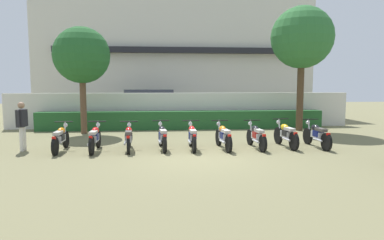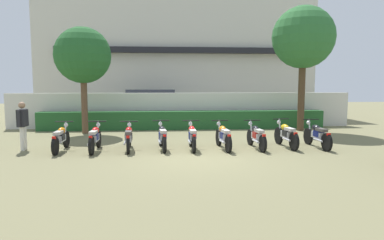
% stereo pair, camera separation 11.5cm
% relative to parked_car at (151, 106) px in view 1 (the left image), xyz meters
% --- Properties ---
extents(ground, '(60.00, 60.00, 0.00)m').
position_rel_parked_car_xyz_m(ground, '(1.64, -9.83, -0.94)').
color(ground, olive).
extents(building, '(18.26, 6.50, 8.19)m').
position_rel_parked_car_xyz_m(building, '(1.64, 5.45, 3.16)').
color(building, beige).
rests_on(building, ground).
extents(compound_wall, '(17.35, 0.30, 1.76)m').
position_rel_parked_car_xyz_m(compound_wall, '(1.64, -2.45, -0.06)').
color(compound_wall, silver).
rests_on(compound_wall, ground).
extents(hedge_row, '(13.88, 0.70, 0.88)m').
position_rel_parked_car_xyz_m(hedge_row, '(1.64, -3.15, -0.49)').
color(hedge_row, '#235628').
rests_on(hedge_row, ground).
extents(parked_car, '(4.69, 2.52, 1.89)m').
position_rel_parked_car_xyz_m(parked_car, '(0.00, 0.00, 0.00)').
color(parked_car, silver).
rests_on(parked_car, ground).
extents(tree_near_inspector, '(2.47, 2.47, 4.70)m').
position_rel_parked_car_xyz_m(tree_near_inspector, '(-2.86, -4.25, 2.50)').
color(tree_near_inspector, brown).
rests_on(tree_near_inspector, ground).
extents(tree_far_side, '(2.87, 2.87, 5.80)m').
position_rel_parked_car_xyz_m(tree_far_side, '(7.14, -4.16, 3.39)').
color(tree_far_side, '#4C3823').
rests_on(tree_far_side, ground).
extents(motorcycle_in_row_0, '(0.60, 1.89, 0.95)m').
position_rel_parked_car_xyz_m(motorcycle_in_row_0, '(-2.72, -8.40, -0.50)').
color(motorcycle_in_row_0, black).
rests_on(motorcycle_in_row_0, ground).
extents(motorcycle_in_row_1, '(0.60, 1.87, 0.96)m').
position_rel_parked_car_xyz_m(motorcycle_in_row_1, '(-1.60, -8.49, -0.49)').
color(motorcycle_in_row_1, black).
rests_on(motorcycle_in_row_1, ground).
extents(motorcycle_in_row_2, '(0.60, 1.82, 0.94)m').
position_rel_parked_car_xyz_m(motorcycle_in_row_2, '(-0.50, -8.42, -0.50)').
color(motorcycle_in_row_2, black).
rests_on(motorcycle_in_row_2, ground).
extents(motorcycle_in_row_3, '(0.60, 1.87, 0.95)m').
position_rel_parked_car_xyz_m(motorcycle_in_row_3, '(0.61, -8.34, -0.49)').
color(motorcycle_in_row_3, black).
rests_on(motorcycle_in_row_3, ground).
extents(motorcycle_in_row_4, '(0.60, 1.82, 0.95)m').
position_rel_parked_car_xyz_m(motorcycle_in_row_4, '(1.62, -8.44, -0.49)').
color(motorcycle_in_row_4, black).
rests_on(motorcycle_in_row_4, ground).
extents(motorcycle_in_row_5, '(0.60, 1.87, 0.95)m').
position_rel_parked_car_xyz_m(motorcycle_in_row_5, '(2.68, -8.47, -0.49)').
color(motorcycle_in_row_5, black).
rests_on(motorcycle_in_row_5, ground).
extents(motorcycle_in_row_6, '(0.60, 1.90, 0.94)m').
position_rel_parked_car_xyz_m(motorcycle_in_row_6, '(3.83, -8.46, -0.50)').
color(motorcycle_in_row_6, black).
rests_on(motorcycle_in_row_6, ground).
extents(motorcycle_in_row_7, '(0.60, 1.91, 0.97)m').
position_rel_parked_car_xyz_m(motorcycle_in_row_7, '(4.92, -8.33, -0.48)').
color(motorcycle_in_row_7, black).
rests_on(motorcycle_in_row_7, ground).
extents(motorcycle_in_row_8, '(0.60, 1.92, 0.96)m').
position_rel_parked_car_xyz_m(motorcycle_in_row_8, '(5.98, -8.49, -0.49)').
color(motorcycle_in_row_8, black).
rests_on(motorcycle_in_row_8, ground).
extents(inspector_person, '(0.22, 0.66, 1.62)m').
position_rel_parked_car_xyz_m(inspector_person, '(-4.01, -8.13, 0.02)').
color(inspector_person, silver).
rests_on(inspector_person, ground).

